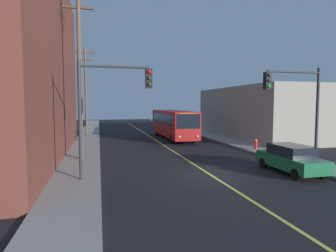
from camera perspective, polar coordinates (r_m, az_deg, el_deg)
name	(u,v)px	position (r m, az deg, el deg)	size (l,w,h in m)	color
ground_plane	(211,175)	(16.38, 8.50, -9.64)	(120.00, 120.00, 0.00)	black
sidewalk_left	(84,150)	(25.04, -16.35, -4.71)	(2.50, 90.00, 0.15)	gray
sidewalk_right	(241,145)	(28.32, 14.47, -3.63)	(2.50, 90.00, 0.15)	gray
lane_stripe_center	(157,141)	(30.57, -2.19, -3.04)	(0.16, 60.00, 0.01)	#D8CC4C
building_right_warehouse	(273,112)	(36.81, 20.24, 2.56)	(12.00, 18.01, 5.91)	gray
city_bus	(173,123)	(32.62, 0.97, 0.63)	(2.65, 12.18, 3.20)	maroon
parked_car_green	(291,159)	(17.92, 23.35, -5.99)	(1.82, 4.40, 1.62)	#196038
utility_pole_near	(80,66)	(20.69, -17.26, 11.43)	(2.40, 0.28, 11.77)	brown
utility_pole_mid	(86,87)	(37.28, -16.12, 7.45)	(2.40, 0.28, 10.78)	brown
traffic_signal_left_corner	(111,97)	(14.89, -11.33, 5.63)	(3.75, 0.48, 6.00)	#2D2D33
traffic_signal_right_corner	(296,98)	(18.67, 24.24, 5.06)	(3.75, 0.48, 6.00)	#2D2D33
fire_hydrant	(256,144)	(25.28, 17.14, -3.48)	(0.44, 0.26, 0.84)	red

